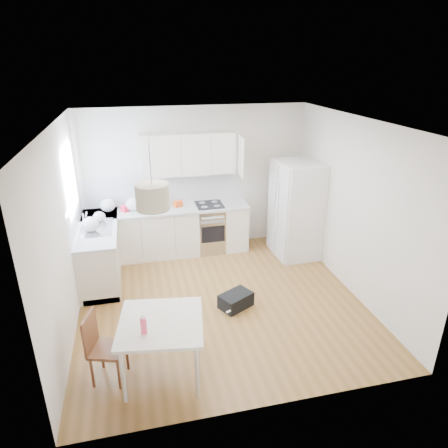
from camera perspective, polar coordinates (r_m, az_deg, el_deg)
The scene contains 29 objects.
floor at distance 6.29m, azimuth -0.52°, elevation -10.84°, with size 4.20×4.20×0.00m, color brown.
ceiling at distance 5.30m, azimuth -0.63°, elevation 14.31°, with size 4.20×4.20×0.00m, color white.
wall_back at distance 7.61m, azimuth -4.06°, elevation 6.41°, with size 4.20×4.20×0.00m, color silver.
wall_left at distance 5.62m, azimuth -21.95°, elevation -1.22°, with size 4.20×4.20×0.00m, color silver.
wall_right at distance 6.42m, azimuth 18.06°, elevation 2.22°, with size 4.20×4.20×0.00m, color silver.
window_glassblock at distance 6.57m, azimuth -21.10°, elevation 5.94°, with size 0.02×1.00×1.00m, color #BFE0F9.
cabinets_back at distance 7.57m, azimuth -7.98°, elevation -1.18°, with size 3.00×0.60×0.88m, color silver.
cabinets_left at distance 7.04m, azimuth -17.26°, elevation -3.96°, with size 0.60×1.80×0.88m, color silver.
counter_back at distance 7.40m, azimuth -8.17°, elevation 2.08°, with size 3.02×0.64×0.04m, color #B1B3B6.
counter_left at distance 6.85m, azimuth -17.70°, elevation -0.51°, with size 0.64×1.82×0.04m, color #B1B3B6.
backsplash_back at distance 7.58m, azimuth -8.52°, elevation 5.03°, with size 3.00×0.01×0.58m, color white.
backsplash_left at distance 6.78m, azimuth -20.47°, elevation 1.69°, with size 0.01×1.80×0.58m, color white.
upper_cabinets at distance 7.30m, azimuth -5.14°, elevation 9.94°, with size 1.70×0.32×0.75m, color silver.
range_oven at distance 7.67m, azimuth -2.04°, elevation -0.64°, with size 0.50×0.61×0.88m, color #B4B6B8, non-canonical shape.
sink at distance 6.80m, azimuth -17.73°, elevation -0.55°, with size 0.50×0.80×0.16m, color #B4B6B8, non-canonical shape.
refrigerator at distance 7.46m, azimuth 10.37°, elevation 2.03°, with size 0.85×0.89×1.78m, color white, non-canonical shape.
dining_table at distance 4.70m, azimuth -8.99°, elevation -14.38°, with size 1.06×1.06×0.74m.
dining_chair at distance 4.91m, azimuth -16.26°, elevation -16.62°, with size 0.36×0.36×0.86m, color #502818, non-canonical shape.
drink_bottle at distance 4.45m, azimuth -11.44°, elevation -13.85°, with size 0.07×0.07×0.23m, color #F34367.
gym_bag at distance 6.09m, azimuth 1.71°, elevation -10.84°, with size 0.48×0.31×0.22m, color black.
pendant_lamp at distance 4.06m, azimuth -10.18°, elevation 3.82°, with size 0.34×0.34×0.26m, color beige.
grocery_bag_a at distance 7.41m, azimuth -16.30°, elevation 2.55°, with size 0.26×0.22×0.24m, color silver.
grocery_bag_b at distance 7.35m, azimuth -12.82°, elevation 2.78°, with size 0.27×0.23×0.25m, color silver.
grocery_bag_c at distance 7.38m, azimuth -9.89°, elevation 3.26°, with size 0.32×0.27×0.29m, color silver.
grocery_bag_d at distance 7.01m, azimuth -17.39°, elevation 1.02°, with size 0.20×0.17×0.18m, color silver.
grocery_bag_e at distance 6.64m, azimuth -18.51°, elevation -0.04°, with size 0.27×0.23×0.24m, color silver.
snack_orange at distance 7.43m, azimuth -6.63°, elevation 2.89°, with size 0.16×0.10×0.11m, color #D04612.
snack_yellow at distance 7.37m, azimuth -10.64°, elevation 2.43°, with size 0.15×0.10×0.11m, color yellow.
snack_red at distance 7.38m, azimuth -13.83°, elevation 2.22°, with size 0.17×0.10×0.11m, color red.
Camera 1 is at (-1.14, -5.12, 3.46)m, focal length 32.00 mm.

